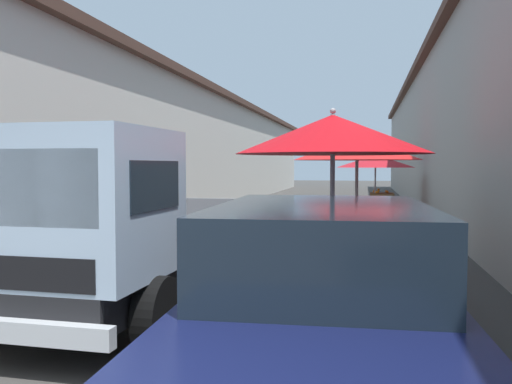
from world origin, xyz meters
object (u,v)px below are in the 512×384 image
(fruit_stall_near_right, at_px, (356,165))
(delivery_truck, at_px, (107,230))
(fruit_stall_near_left, at_px, (331,156))
(hatchback_car, at_px, (322,303))
(vendor_by_crates, at_px, (73,218))
(fruit_stall_far_right, at_px, (376,168))
(plastic_stool, at_px, (393,217))

(fruit_stall_near_right, xyz_separation_m, delivery_truck, (-3.90, 2.58, -0.70))
(fruit_stall_near_left, height_order, hatchback_car, fruit_stall_near_left)
(fruit_stall_near_left, relative_size, fruit_stall_near_right, 1.05)
(fruit_stall_near_right, bearing_deg, delivery_truck, 146.53)
(fruit_stall_near_left, bearing_deg, fruit_stall_near_right, -4.85)
(fruit_stall_near_left, relative_size, vendor_by_crates, 1.56)
(hatchback_car, height_order, delivery_truck, delivery_truck)
(fruit_stall_near_left, bearing_deg, fruit_stall_far_right, -3.58)
(hatchback_car, relative_size, delivery_truck, 0.80)
(hatchback_car, distance_m, delivery_truck, 2.83)
(fruit_stall_near_right, xyz_separation_m, fruit_stall_far_right, (9.39, -0.52, -0.09))
(fruit_stall_near_right, distance_m, fruit_stall_far_right, 9.40)
(vendor_by_crates, bearing_deg, fruit_stall_far_right, -25.21)
(fruit_stall_near_left, bearing_deg, plastic_stool, -7.48)
(vendor_by_crates, relative_size, plastic_stool, 3.52)
(delivery_truck, xyz_separation_m, vendor_by_crates, (2.60, 1.93, -0.17))
(fruit_stall_near_right, bearing_deg, plastic_stool, -8.80)
(fruit_stall_near_left, height_order, vendor_by_crates, fruit_stall_near_left)
(fruit_stall_near_right, height_order, delivery_truck, fruit_stall_near_right)
(delivery_truck, relative_size, vendor_by_crates, 3.24)
(fruit_stall_far_right, distance_m, delivery_truck, 13.65)
(delivery_truck, distance_m, vendor_by_crates, 3.24)
(fruit_stall_far_right, distance_m, hatchback_car, 14.76)
(fruit_stall_near_right, distance_m, plastic_stool, 6.02)
(fruit_stall_near_right, height_order, hatchback_car, fruit_stall_near_right)
(fruit_stall_near_left, relative_size, plastic_stool, 5.51)
(hatchback_car, xyz_separation_m, delivery_truck, (1.44, 2.42, 0.30))
(fruit_stall_near_left, distance_m, plastic_stool, 8.92)
(fruit_stall_near_left, distance_m, fruit_stall_near_right, 2.95)
(hatchback_car, xyz_separation_m, vendor_by_crates, (4.03, 4.36, 0.14))
(fruit_stall_near_left, xyz_separation_m, vendor_by_crates, (1.63, 4.26, -0.97))
(fruit_stall_far_right, height_order, vendor_by_crates, fruit_stall_far_right)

